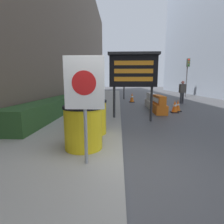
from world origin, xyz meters
name	(u,v)px	position (x,y,z in m)	size (l,w,h in m)	color
ground_plane	(123,168)	(0.00, 0.00, 0.00)	(120.00, 120.00, 0.00)	#474749
sidewalk_left	(29,163)	(-1.79, 0.00, 0.07)	(3.58, 56.00, 0.14)	gray
building_left_facade	(65,6)	(-3.78, 9.80, 6.73)	(0.40, 50.40, 13.46)	brown
hedge_strip	(56,106)	(-2.98, 4.84, 0.50)	(0.90, 7.39, 0.71)	#284C23
barrel_drum_foreground	(83,127)	(-0.86, 0.64, 0.62)	(0.85, 0.85, 0.95)	yellow
barrel_drum_middle	(92,117)	(-0.86, 1.78, 0.62)	(0.85, 0.85, 0.95)	yellow
warning_sign	(84,90)	(-0.67, -0.11, 1.45)	(0.68, 0.08, 1.87)	gray
message_board	(133,71)	(0.48, 4.08, 2.03)	(2.02, 0.36, 2.73)	#28282B
jersey_barrier_orange_near	(159,105)	(2.00, 6.12, 0.40)	(0.57, 1.69, 0.92)	orange
jersey_barrier_white	(151,101)	(2.00, 8.22, 0.39)	(0.53, 2.04, 0.89)	silver
traffic_cone_near	(178,106)	(3.17, 6.63, 0.32)	(0.37, 0.37, 0.66)	black
traffic_cone_mid	(175,106)	(2.86, 6.19, 0.33)	(0.38, 0.38, 0.67)	black
traffic_cone_far	(132,97)	(0.98, 11.08, 0.38)	(0.44, 0.44, 0.78)	black
traffic_light_near_curb	(124,69)	(0.40, 13.48, 2.78)	(0.28, 0.44, 3.82)	#2D2D30
traffic_light_far_side	(188,69)	(7.10, 16.01, 2.91)	(0.28, 0.44, 4.02)	#2D2D30
pedestrian_worker	(182,90)	(4.68, 10.33, 0.99)	(0.48, 0.35, 1.68)	#333338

